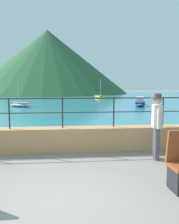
# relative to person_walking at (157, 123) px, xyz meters

# --- Properties ---
(ground_plane) EXTENTS (120.00, 120.00, 0.00)m
(ground_plane) POSITION_rel_person_walking_xyz_m (-2.47, -2.11, -0.98)
(ground_plane) COLOR slate
(promenade_wall) EXTENTS (20.00, 0.56, 0.70)m
(promenade_wall) POSITION_rel_person_walking_xyz_m (-2.47, 1.09, -0.63)
(promenade_wall) COLOR tan
(promenade_wall) RESTS_ON ground
(railing) EXTENTS (18.44, 0.04, 0.90)m
(railing) POSITION_rel_person_walking_xyz_m (-2.47, 1.09, 0.34)
(railing) COLOR #282623
(railing) RESTS_ON promenade_wall
(lake_water) EXTENTS (64.00, 44.32, 0.06)m
(lake_water) POSITION_rel_person_walking_xyz_m (-2.47, 23.73, -0.95)
(lake_water) COLOR teal
(lake_water) RESTS_ON ground
(hill_main) EXTENTS (30.03, 30.03, 11.81)m
(hill_main) POSITION_rel_person_walking_xyz_m (-5.42, 42.91, 4.93)
(hill_main) COLOR #285633
(hill_main) RESTS_ON ground
(person_walking) EXTENTS (0.38, 0.56, 1.75)m
(person_walking) POSITION_rel_person_walking_xyz_m (0.00, 0.00, 0.00)
(person_walking) COLOR #4C4C56
(person_walking) RESTS_ON ground
(boat_0) EXTENTS (1.60, 2.47, 2.32)m
(boat_0) POSITION_rel_person_walking_xyz_m (2.10, 25.26, -0.71)
(boat_0) COLOR gold
(boat_0) RESTS_ON lake_water
(boat_2) EXTENTS (1.56, 2.47, 0.76)m
(boat_2) POSITION_rel_person_walking_xyz_m (3.90, 14.18, -0.65)
(boat_2) COLOR #2D4C9E
(boat_2) RESTS_ON lake_water
(boat_3) EXTENTS (2.42, 1.99, 2.06)m
(boat_3) POSITION_rel_person_walking_xyz_m (-6.04, 14.70, -0.71)
(boat_3) COLOR white
(boat_3) RESTS_ON lake_water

